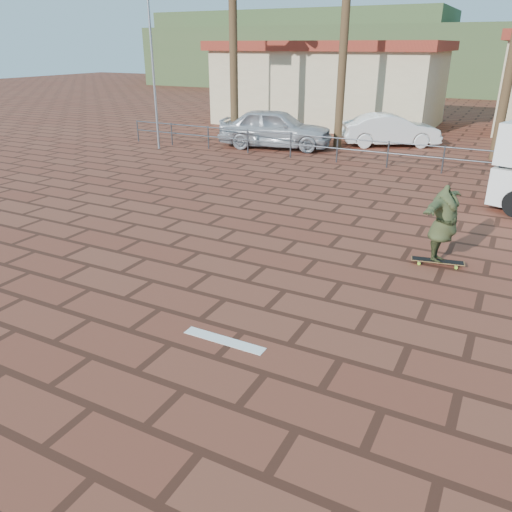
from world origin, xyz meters
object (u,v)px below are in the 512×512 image
Objects in this scene: skateboarder at (443,224)px; car_white at (391,130)px; longboard at (438,261)px; car_silver at (276,128)px.

skateboarder reaches higher than car_white.
longboard is at bearing 9.13° from skateboarder.
car_white is (-4.21, 13.08, 0.63)m from longboard.
car_white is at bearing 96.77° from longboard.
car_white is at bearing 26.97° from skateboarder.
skateboarder is 13.74m from car_white.
car_silver is at bearing 93.93° from car_white.
car_white is (-4.21, 13.08, -0.21)m from skateboarder.
skateboarder is at bearing -101.07° from longboard.
longboard is 0.22× the size of car_silver.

